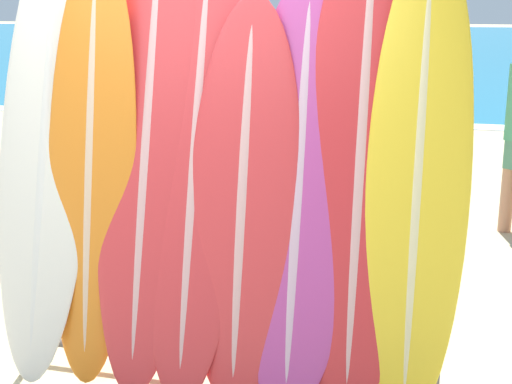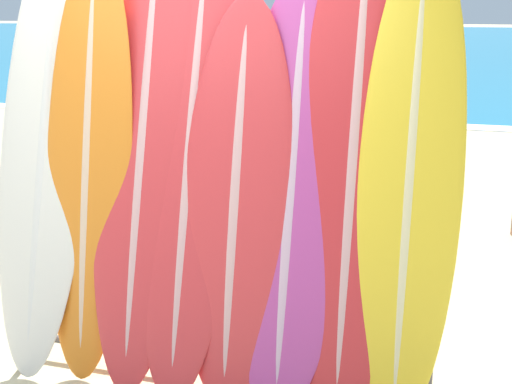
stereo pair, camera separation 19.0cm
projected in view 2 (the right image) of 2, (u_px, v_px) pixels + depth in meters
ocean_water at (446, 42)px, 39.65m from camera, size 120.00×60.00×0.01m
surfboard_rack at (213, 303)px, 3.80m from camera, size 2.33×0.04×0.87m
surfboard_slot_0 at (46, 141)px, 3.96m from camera, size 0.57×0.78×2.57m
surfboard_slot_1 at (88, 166)px, 3.85m from camera, size 0.52×0.50×2.34m
surfboard_slot_2 at (144, 147)px, 3.79m from camera, size 0.56×0.77×2.57m
surfboard_slot_3 at (190, 164)px, 3.72m from camera, size 0.56×0.76×2.42m
surfboard_slot_4 at (236, 203)px, 3.62m from camera, size 0.59×0.54×2.08m
surfboard_slot_5 at (291, 194)px, 3.56m from camera, size 0.60×0.61×2.20m
surfboard_slot_6 at (353, 158)px, 3.46m from camera, size 0.57×0.65×2.59m
surfboard_slot_7 at (409, 187)px, 3.37m from camera, size 0.49×0.53×2.36m
person_mid_beach at (246, 94)px, 8.72m from camera, size 0.30×0.24×1.76m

